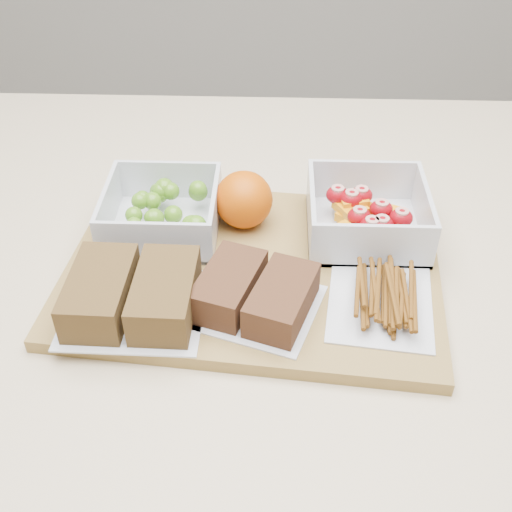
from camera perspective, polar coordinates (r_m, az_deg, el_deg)
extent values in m
cube|color=beige|center=(1.10, 0.60, -19.16)|extent=(1.20, 0.90, 0.90)
cube|color=olive|center=(0.74, -0.28, -1.17)|extent=(0.45, 0.34, 0.02)
cube|color=silver|center=(0.79, -8.21, 2.53)|extent=(0.13, 0.13, 0.01)
cube|color=silver|center=(0.83, -7.72, 6.62)|extent=(0.13, 0.01, 0.06)
cube|color=silver|center=(0.72, -9.13, 1.11)|extent=(0.13, 0.01, 0.06)
cube|color=silver|center=(0.77, -3.64, 3.98)|extent=(0.01, 0.12, 0.06)
cube|color=silver|center=(0.79, -12.99, 4.08)|extent=(0.01, 0.12, 0.06)
sphere|color=#50841B|center=(0.77, -9.02, 3.34)|extent=(0.02, 0.02, 0.02)
sphere|color=#50841B|center=(0.77, -10.81, 3.59)|extent=(0.02, 0.02, 0.02)
sphere|color=#50841B|center=(0.80, -8.50, 5.76)|extent=(0.02, 0.02, 0.02)
sphere|color=#50841B|center=(0.78, -7.37, 3.67)|extent=(0.02, 0.02, 0.02)
sphere|color=#50841B|center=(0.79, -10.28, 4.83)|extent=(0.02, 0.02, 0.02)
sphere|color=#50841B|center=(0.77, -9.00, 3.30)|extent=(0.02, 0.02, 0.02)
sphere|color=#50841B|center=(0.79, -10.06, 5.10)|extent=(0.02, 0.02, 0.02)
sphere|color=#50841B|center=(0.73, -5.35, 2.71)|extent=(0.02, 0.02, 0.02)
sphere|color=#50841B|center=(0.80, -5.17, 5.73)|extent=(0.02, 0.02, 0.02)
sphere|color=#50841B|center=(0.80, -8.14, 6.04)|extent=(0.02, 0.02, 0.02)
sphere|color=#50841B|center=(0.75, -10.78, 2.71)|extent=(0.02, 0.02, 0.02)
sphere|color=#50841B|center=(0.79, -5.19, 5.92)|extent=(0.02, 0.02, 0.02)
sphere|color=#50841B|center=(0.74, -8.73, 1.77)|extent=(0.02, 0.02, 0.02)
sphere|color=#50841B|center=(0.80, -8.51, 5.43)|extent=(0.02, 0.02, 0.02)
sphere|color=#50841B|center=(0.79, -9.19, 4.84)|extent=(0.02, 0.02, 0.02)
sphere|color=#50841B|center=(0.80, -7.60, 5.74)|extent=(0.02, 0.02, 0.02)
sphere|color=#50841B|center=(0.73, -5.74, 2.74)|extent=(0.02, 0.02, 0.02)
sphere|color=#50841B|center=(0.74, -5.13, 1.47)|extent=(0.02, 0.02, 0.02)
sphere|color=#50841B|center=(0.79, -9.20, 4.99)|extent=(0.02, 0.02, 0.02)
sphere|color=#50841B|center=(0.76, -9.25, 3.39)|extent=(0.02, 0.02, 0.02)
sphere|color=#50841B|center=(0.81, -8.59, 5.66)|extent=(0.02, 0.02, 0.02)
cube|color=silver|center=(0.79, 9.66, 2.30)|extent=(0.14, 0.14, 0.01)
cube|color=silver|center=(0.83, 9.42, 6.57)|extent=(0.14, 0.01, 0.06)
cube|color=silver|center=(0.72, 10.39, 0.81)|extent=(0.14, 0.01, 0.06)
cube|color=silver|center=(0.78, 14.71, 3.72)|extent=(0.01, 0.13, 0.06)
cube|color=silver|center=(0.77, 4.91, 4.03)|extent=(0.01, 0.13, 0.06)
cube|color=orange|center=(0.76, 10.28, 2.24)|extent=(0.04, 0.05, 0.01)
cube|color=orange|center=(0.80, 8.75, 4.27)|extent=(0.05, 0.06, 0.01)
cube|color=orange|center=(0.78, 10.56, 3.39)|extent=(0.05, 0.05, 0.01)
cube|color=orange|center=(0.80, 11.42, 3.50)|extent=(0.05, 0.05, 0.01)
cube|color=orange|center=(0.78, 8.39, 4.26)|extent=(0.04, 0.05, 0.01)
cube|color=orange|center=(0.79, 8.62, 4.91)|extent=(0.04, 0.04, 0.01)
cube|color=orange|center=(0.74, 8.01, 1.89)|extent=(0.04, 0.05, 0.01)
cube|color=orange|center=(0.76, 11.30, 1.97)|extent=(0.04, 0.04, 0.01)
cube|color=orange|center=(0.79, 8.59, 3.48)|extent=(0.04, 0.04, 0.01)
ellipsoid|color=#9F0715|center=(0.77, 11.06, 4.10)|extent=(0.03, 0.02, 0.02)
ellipsoid|color=#9F0715|center=(0.75, 11.09, 2.70)|extent=(0.03, 0.02, 0.02)
ellipsoid|color=#9F0715|center=(0.79, 7.24, 5.41)|extent=(0.03, 0.02, 0.02)
ellipsoid|color=#9F0715|center=(0.76, 12.76, 3.31)|extent=(0.03, 0.02, 0.02)
ellipsoid|color=#9F0715|center=(0.78, 8.47, 5.01)|extent=(0.03, 0.02, 0.02)
ellipsoid|color=#9F0715|center=(0.74, 10.22, 2.59)|extent=(0.03, 0.02, 0.02)
ellipsoid|color=#9F0715|center=(0.76, 9.16, 3.47)|extent=(0.03, 0.02, 0.02)
ellipsoid|color=#9F0715|center=(0.79, 9.33, 5.33)|extent=(0.03, 0.02, 0.02)
sphere|color=#CE5204|center=(0.77, -1.09, 5.04)|extent=(0.07, 0.07, 0.07)
cube|color=silver|center=(0.69, -10.69, -4.63)|extent=(0.15, 0.13, 0.00)
cube|color=brown|center=(0.68, -13.67, -3.12)|extent=(0.06, 0.11, 0.04)
cube|color=brown|center=(0.66, -8.09, -3.39)|extent=(0.06, 0.11, 0.04)
cube|color=silver|center=(0.68, -0.07, -4.49)|extent=(0.16, 0.15, 0.00)
cube|color=#4F2E1B|center=(0.67, -2.40, -2.67)|extent=(0.08, 0.11, 0.04)
cube|color=#4F2E1B|center=(0.66, 2.33, -3.88)|extent=(0.08, 0.11, 0.04)
cube|color=silver|center=(0.69, 10.97, -4.18)|extent=(0.12, 0.14, 0.00)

